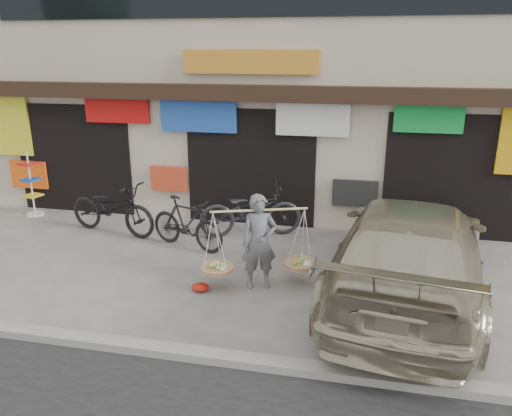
% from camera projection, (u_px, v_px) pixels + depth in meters
% --- Properties ---
extents(ground, '(70.00, 70.00, 0.00)m').
position_uv_depth(ground, '(207.00, 288.00, 8.68)').
color(ground, gray).
rests_on(ground, ground).
extents(kerb, '(70.00, 0.25, 0.12)m').
position_uv_depth(kerb, '(162.00, 350.00, 6.80)').
color(kerb, gray).
rests_on(kerb, ground).
extents(shophouse_block, '(14.00, 6.32, 7.00)m').
position_uv_depth(shophouse_block, '(274.00, 69.00, 13.60)').
color(shophouse_block, '#C0B39C').
rests_on(shophouse_block, ground).
extents(street_vendor, '(1.92, 1.04, 1.67)m').
position_uv_depth(street_vendor, '(259.00, 245.00, 8.51)').
color(street_vendor, slate).
rests_on(street_vendor, ground).
extents(bike_0, '(2.36, 1.26, 1.18)m').
position_uv_depth(bike_0, '(112.00, 208.00, 11.11)').
color(bike_0, black).
rests_on(bike_0, ground).
extents(bike_1, '(1.88, 1.10, 1.09)m').
position_uv_depth(bike_1, '(187.00, 223.00, 10.28)').
color(bike_1, black).
rests_on(bike_1, ground).
extents(bike_2, '(2.38, 1.51, 1.18)m').
position_uv_depth(bike_2, '(251.00, 210.00, 10.94)').
color(bike_2, '#25252A').
rests_on(bike_2, ground).
extents(suv, '(3.12, 5.96, 1.65)m').
position_uv_depth(suv, '(409.00, 250.00, 8.19)').
color(suv, '#B9B095').
rests_on(suv, ground).
extents(display_rack, '(0.46, 0.46, 1.61)m').
position_uv_depth(display_rack, '(32.00, 190.00, 12.31)').
color(display_rack, silver).
rests_on(display_rack, ground).
extents(red_bag, '(0.31, 0.25, 0.14)m').
position_uv_depth(red_bag, '(200.00, 287.00, 8.56)').
color(red_bag, red).
rests_on(red_bag, ground).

